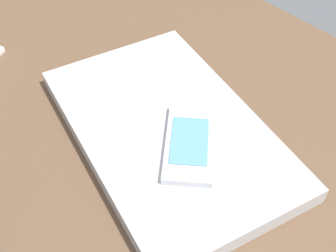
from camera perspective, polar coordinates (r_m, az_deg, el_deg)
name	(u,v)px	position (r cm, az deg, el deg)	size (l,w,h in cm)	color
desk_surface	(159,187)	(55.24, -1.08, -7.64)	(120.00, 80.00, 3.00)	brown
laptop_closed	(168,131)	(57.51, 0.00, -0.59)	(34.61, 21.40, 2.29)	#B7BABC
cell_phone_on_laptop	(190,144)	(53.86, 2.84, -2.30)	(12.30, 12.60, 1.07)	silver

